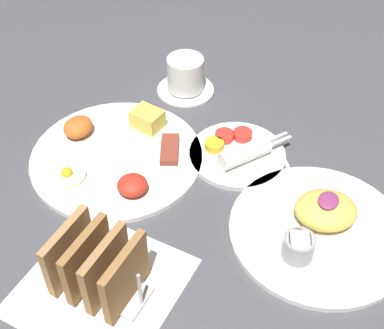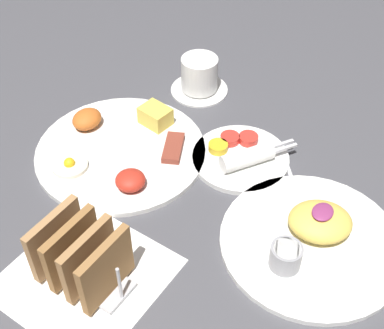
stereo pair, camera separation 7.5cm
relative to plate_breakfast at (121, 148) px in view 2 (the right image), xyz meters
name	(u,v)px [view 2 (the right image)]	position (x,y,z in m)	size (l,w,h in m)	color
ground_plane	(186,214)	(-0.06, -0.19, -0.01)	(3.00, 3.00, 0.00)	#47474C
napkin_flat	(86,276)	(-0.24, -0.13, -0.01)	(0.22, 0.22, 0.00)	white
plate_breakfast	(121,148)	(0.00, 0.00, 0.00)	(0.31, 0.31, 0.05)	white
plate_condiments	(241,156)	(0.11, -0.20, 0.00)	(0.18, 0.18, 0.04)	white
plate_foreground	(311,237)	(0.00, -0.38, 0.00)	(0.29, 0.29, 0.06)	white
toast_rack	(81,256)	(-0.24, -0.13, 0.04)	(0.10, 0.15, 0.10)	#B7B7BC
coffee_cup	(199,76)	(0.24, -0.01, 0.03)	(0.12, 0.12, 0.08)	white
teaspoon	(298,197)	(0.08, -0.32, -0.01)	(0.11, 0.09, 0.01)	silver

